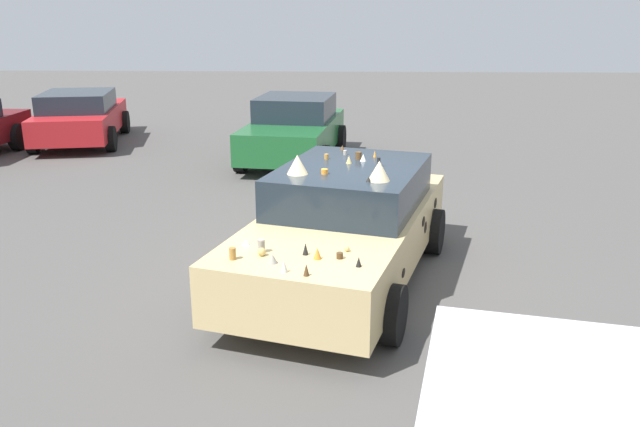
% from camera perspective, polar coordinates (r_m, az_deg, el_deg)
% --- Properties ---
extents(ground_plane, '(60.00, 60.00, 0.00)m').
position_cam_1_polar(ground_plane, '(8.30, 2.08, -5.96)').
color(ground_plane, '#514F4C').
extents(art_car_decorated, '(4.79, 3.01, 1.67)m').
position_cam_1_polar(art_car_decorated, '(8.09, 2.28, -0.99)').
color(art_car_decorated, '#D8BC7F').
rests_on(art_car_decorated, ground).
extents(parked_sedan_far_right, '(4.22, 2.42, 1.46)m').
position_cam_1_polar(parked_sedan_far_right, '(14.83, -2.30, 7.48)').
color(parked_sedan_far_right, '#1E602D').
rests_on(parked_sedan_far_right, ground).
extents(parked_sedan_far_left, '(4.36, 2.60, 1.34)m').
position_cam_1_polar(parked_sedan_far_left, '(17.99, -20.47, 8.04)').
color(parked_sedan_far_left, red).
rests_on(parked_sedan_far_left, ground).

